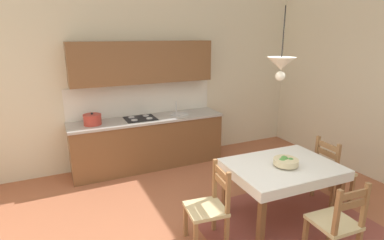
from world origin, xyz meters
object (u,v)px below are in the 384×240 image
Objects in this scene: dining_table at (282,174)px; dining_chair_window_side at (332,171)px; fruit_bowl at (286,162)px; pendant_lamp at (281,64)px; dining_chair_tv_side at (209,207)px; dining_chair_camera_side at (337,223)px; kitchen_cabinetry at (147,120)px.

dining_table is 1.47× the size of dining_chair_window_side.
pendant_lamp is (-0.14, 0.06, 1.17)m from fruit_bowl.
dining_chair_tv_side is at bearing -177.63° from dining_chair_window_side.
dining_table is at bearing 89.80° from dining_chair_camera_side.
dining_chair_window_side is at bearing -48.96° from kitchen_cabinetry.
pendant_lamp is at bearing 177.77° from dining_table.
dining_chair_camera_side is at bearing -38.26° from dining_chair_tv_side.
dining_chair_camera_side is 1.16× the size of pendant_lamp.
kitchen_cabinetry is at bearing 110.64° from pendant_lamp.
dining_table is 1.47× the size of dining_chair_camera_side.
dining_table is at bearing 1.59° from dining_chair_tv_side.
dining_chair_camera_side is (1.02, -3.19, -0.41)m from kitchen_cabinetry.
dining_chair_tv_side is at bearing -90.51° from kitchen_cabinetry.
kitchen_cabinetry is 2.41m from dining_chair_tv_side.
dining_chair_camera_side is at bearing -137.00° from dining_chair_window_side.
dining_chair_tv_side is 2.02m from dining_chair_window_side.
dining_table is 1.47× the size of dining_chair_tv_side.
pendant_lamp is (0.90, 0.03, 1.55)m from dining_chair_tv_side.
pendant_lamp is (0.88, -2.34, 1.13)m from kitchen_cabinetry.
dining_chair_window_side is at bearing 3.22° from dining_table.
dining_chair_tv_side is at bearing -178.41° from dining_table.
dining_chair_window_side is 1.16× the size of pendant_lamp.
dining_chair_window_side is at bearing 6.22° from fruit_bowl.
fruit_bowl is at bearing -1.25° from dining_chair_tv_side.
dining_table is at bearing 84.04° from fruit_bowl.
dining_chair_window_side reaches higher than fruit_bowl.
kitchen_cabinetry is 3.32× the size of pendant_lamp.
dining_chair_tv_side is (-1.05, -0.03, -0.18)m from dining_table.
dining_chair_tv_side is 1.00× the size of dining_chair_window_side.
dining_chair_window_side reaches higher than dining_table.
kitchen_cabinetry is at bearing 131.04° from dining_chair_window_side.
dining_chair_tv_side is 1.00× the size of dining_chair_camera_side.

